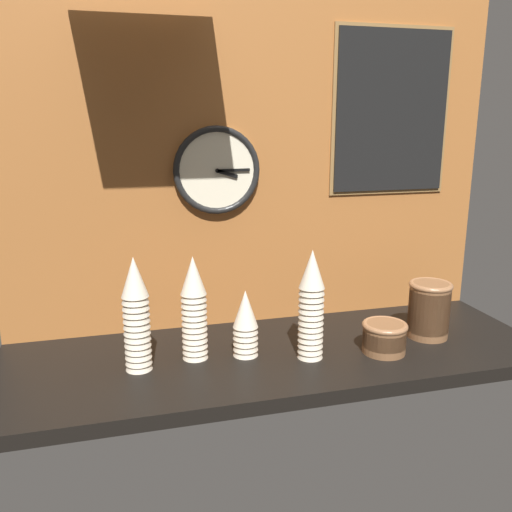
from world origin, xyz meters
TOP-DOWN VIEW (x-y plane):
  - ground_plane at (0.00, 0.00)m, footprint 1.60×0.56m
  - wall_tiled_back at (0.00, 0.27)m, footprint 1.60×0.03m
  - cup_stack_left at (-0.40, -0.02)m, footprint 0.07×0.07m
  - cup_stack_center_left at (-0.24, 0.01)m, footprint 0.07×0.07m
  - cup_stack_center_right at (0.08, -0.07)m, footprint 0.07×0.07m
  - cup_stack_center at (-0.10, -0.01)m, footprint 0.07×0.07m
  - bowl_stack_far_right at (0.49, -0.02)m, footprint 0.13×0.13m
  - bowl_stack_right at (0.30, -0.10)m, footprint 0.13×0.13m
  - wall_clock at (-0.13, 0.23)m, footprint 0.27×0.03m
  - menu_board at (0.46, 0.24)m, footprint 0.42×0.01m

SIDE VIEW (x-z plane):
  - ground_plane at x=0.00m, z-range -0.04..0.00m
  - bowl_stack_right at x=0.30m, z-range 0.00..0.10m
  - bowl_stack_far_right at x=0.49m, z-range 0.00..0.18m
  - cup_stack_center at x=-0.10m, z-range 0.00..0.20m
  - cup_stack_center_left at x=-0.24m, z-range 0.00..0.30m
  - cup_stack_left at x=-0.40m, z-range 0.00..0.32m
  - cup_stack_center_right at x=0.08m, z-range 0.00..0.32m
  - wall_clock at x=-0.13m, z-range 0.38..0.65m
  - wall_tiled_back at x=0.00m, z-range 0.00..1.05m
  - menu_board at x=0.46m, z-range 0.42..0.96m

